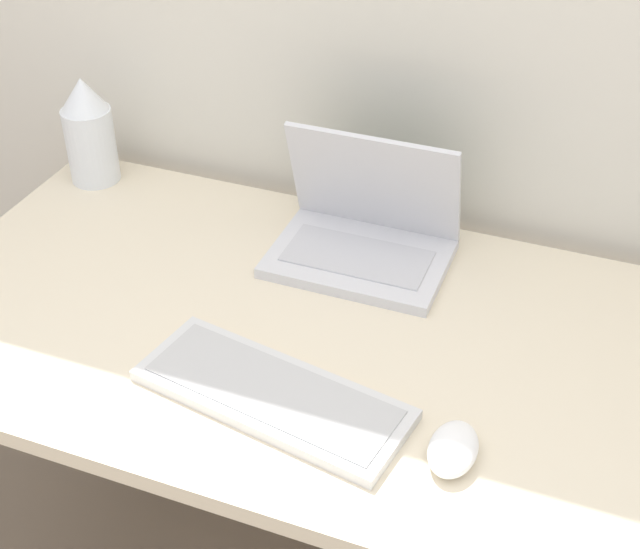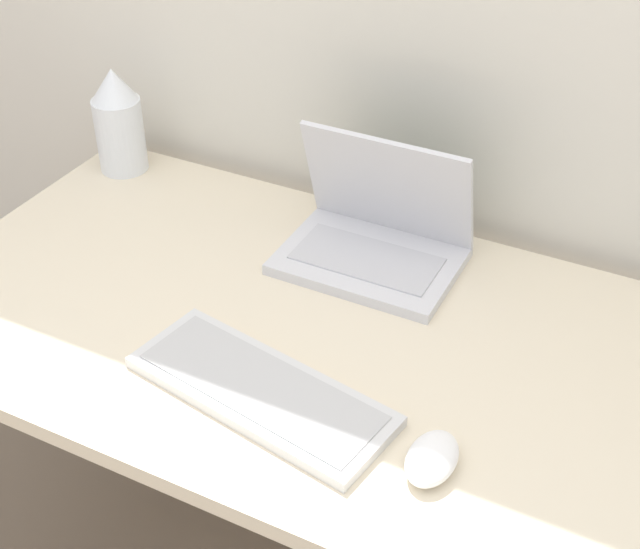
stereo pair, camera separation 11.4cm
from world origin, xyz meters
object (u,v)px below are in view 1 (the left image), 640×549
keyboard (272,394)px  mouse (453,449)px  vase (89,131)px  laptop (364,232)px

keyboard → mouse: size_ratio=4.08×
keyboard → vase: 0.76m
keyboard → mouse: mouse is taller
laptop → keyboard: 0.40m
vase → mouse: bearing=-28.8°
mouse → laptop: bearing=122.9°
laptop → vase: (-0.60, 0.06, 0.06)m
laptop → keyboard: laptop is taller
keyboard → mouse: (0.27, -0.02, 0.01)m
keyboard → mouse: 0.27m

